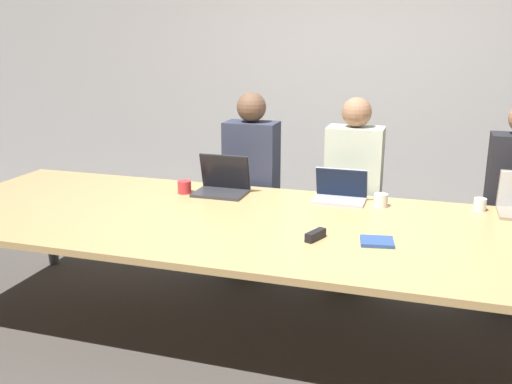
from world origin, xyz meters
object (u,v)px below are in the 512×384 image
cup_far_midleft (184,187)px  cup_far_center (381,200)px  person_far_midleft (252,187)px  person_far_center (353,196)px  laptop_far_center (340,192)px  stapler (315,235)px  cup_far_right (480,205)px  laptop_far_midleft (223,182)px

cup_far_midleft → cup_far_center: size_ratio=1.06×
person_far_midleft → cup_far_midleft: person_far_midleft is taller
person_far_center → cup_far_center: person_far_center is taller
person_far_center → cup_far_center: (0.24, -0.42, 0.11)m
cup_far_midleft → laptop_far_center: (1.08, 0.14, 0.02)m
laptop_far_center → stapler: (-0.00, -0.79, -0.04)m
cup_far_right → laptop_far_midleft: (-1.72, -0.10, 0.04)m
laptop_far_midleft → cup_far_midleft: (-0.26, -0.09, -0.03)m
laptop_far_midleft → cup_far_midleft: bearing=-161.5°
cup_far_midleft → stapler: (1.08, -0.65, -0.02)m
laptop_far_center → cup_far_midleft: bearing=-172.8°
stapler → cup_far_center: bearing=90.9°
cup_far_right → person_far_center: (-0.85, 0.32, -0.11)m
stapler → laptop_far_midleft: bearing=159.8°
person_far_midleft → person_far_center: 0.79m
laptop_far_midleft → stapler: size_ratio=2.34×
cup_far_right → person_far_midleft: 1.67m
person_far_center → stapler: (-0.04, -1.15, 0.09)m
cup_far_right → person_far_midleft: bearing=168.6°
laptop_far_center → cup_far_center: bearing=-11.0°
person_far_center → cup_far_midleft: bearing=-156.0°
laptop_far_midleft → cup_far_midleft: laptop_far_midleft is taller
cup_far_midleft → laptop_far_center: bearing=7.2°
cup_far_center → cup_far_midleft: bearing=-176.5°
cup_far_right → cup_far_midleft: 1.98m
laptop_far_midleft → person_far_midleft: bearing=79.5°
laptop_far_center → person_far_center: size_ratio=0.25×
laptop_far_center → person_far_center: (0.04, 0.36, -0.13)m
cup_far_midleft → stapler: size_ratio=0.61×
cup_far_center → stapler: (-0.28, -0.74, -0.02)m
cup_far_right → person_far_midleft: person_far_midleft is taller
laptop_far_center → person_far_midleft: bearing=153.5°
person_far_midleft → cup_far_midleft: (-0.33, -0.51, 0.10)m
person_far_midleft → stapler: size_ratio=9.15×
cup_far_right → cup_far_center: cup_far_center is taller
cup_far_center → person_far_midleft: bearing=157.4°
laptop_far_midleft → cup_far_center: laptop_far_midleft is taller
cup_far_right → person_far_center: 0.91m
cup_far_right → cup_far_center: size_ratio=0.92×
cup_far_right → stapler: (-0.89, -0.84, -0.02)m
stapler → person_far_midleft: bearing=144.3°
cup_far_center → person_far_center: bearing=119.7°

